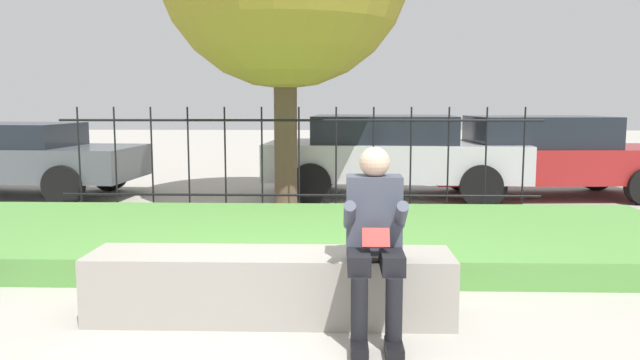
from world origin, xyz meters
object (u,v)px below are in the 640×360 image
(car_parked_right, at_px, (544,155))
(car_parked_center, at_px, (391,153))
(person_seated_reader, at_px, (375,233))
(car_parked_left, at_px, (12,156))
(stone_bench, at_px, (271,289))

(car_parked_right, xyz_separation_m, car_parked_center, (-2.55, -0.03, 0.03))
(person_seated_reader, bearing_deg, car_parked_right, 63.27)
(car_parked_left, xyz_separation_m, car_parked_center, (6.38, 0.16, 0.06))
(car_parked_right, height_order, car_parked_center, car_parked_center)
(car_parked_right, bearing_deg, person_seated_reader, -119.95)
(person_seated_reader, height_order, car_parked_right, car_parked_right)
(car_parked_right, distance_m, car_parked_left, 8.93)
(stone_bench, xyz_separation_m, person_seated_reader, (0.74, -0.32, 0.50))
(car_parked_right, xyz_separation_m, car_parked_left, (-8.93, -0.19, -0.03))
(stone_bench, height_order, car_parked_right, car_parked_right)
(person_seated_reader, height_order, car_parked_center, car_parked_center)
(person_seated_reader, relative_size, car_parked_right, 0.32)
(car_parked_right, bearing_deg, car_parked_center, 177.50)
(car_parked_right, bearing_deg, car_parked_left, 178.03)
(stone_bench, relative_size, car_parked_left, 0.63)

